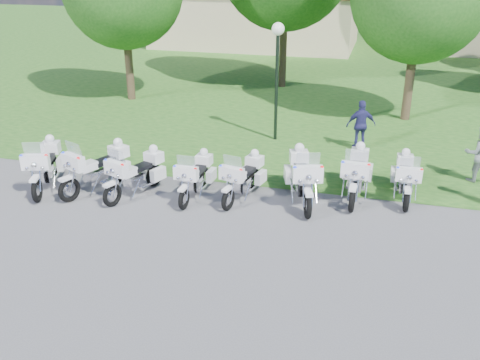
% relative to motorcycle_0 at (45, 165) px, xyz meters
% --- Properties ---
extents(ground, '(100.00, 100.00, 0.00)m').
position_rel_motorcycle_0_xyz_m(ground, '(5.88, -1.38, -0.69)').
color(ground, '#525257').
rests_on(ground, ground).
extents(grass_lawn, '(100.00, 48.00, 0.01)m').
position_rel_motorcycle_0_xyz_m(grass_lawn, '(5.88, 25.62, -0.69)').
color(grass_lawn, '#225A1C').
rests_on(grass_lawn, ground).
extents(motorcycle_0, '(1.30, 2.37, 1.65)m').
position_rel_motorcycle_0_xyz_m(motorcycle_0, '(0.00, 0.00, 0.00)').
color(motorcycle_0, black).
rests_on(motorcycle_0, ground).
extents(motorcycle_1, '(1.41, 2.34, 1.66)m').
position_rel_motorcycle_0_xyz_m(motorcycle_1, '(1.59, 0.23, 0.01)').
color(motorcycle_1, black).
rests_on(motorcycle_1, ground).
extents(motorcycle_2, '(1.23, 2.23, 1.55)m').
position_rel_motorcycle_0_xyz_m(motorcycle_2, '(2.77, 0.23, -0.04)').
color(motorcycle_2, black).
rests_on(motorcycle_2, ground).
extents(motorcycle_3, '(0.73, 2.16, 1.45)m').
position_rel_motorcycle_0_xyz_m(motorcycle_3, '(4.42, 0.56, -0.08)').
color(motorcycle_3, black).
rests_on(motorcycle_3, ground).
extents(motorcycle_4, '(1.01, 2.18, 1.48)m').
position_rel_motorcycle_0_xyz_m(motorcycle_4, '(5.74, 0.80, -0.07)').
color(motorcycle_4, black).
rests_on(motorcycle_4, ground).
extents(motorcycle_5, '(1.30, 2.47, 1.71)m').
position_rel_motorcycle_0_xyz_m(motorcycle_5, '(7.34, 1.02, 0.03)').
color(motorcycle_5, black).
rests_on(motorcycle_5, ground).
extents(motorcycle_6, '(0.82, 2.47, 1.66)m').
position_rel_motorcycle_0_xyz_m(motorcycle_6, '(8.75, 1.71, 0.00)').
color(motorcycle_6, black).
rests_on(motorcycle_6, ground).
extents(motorcycle_7, '(0.77, 2.21, 1.48)m').
position_rel_motorcycle_0_xyz_m(motorcycle_7, '(10.07, 1.98, -0.07)').
color(motorcycle_7, black).
rests_on(motorcycle_7, ground).
extents(lamp_post, '(0.44, 0.44, 4.17)m').
position_rel_motorcycle_0_xyz_m(lamp_post, '(5.57, 5.97, 2.46)').
color(lamp_post, black).
rests_on(lamp_post, ground).
extents(building_west, '(14.56, 8.32, 4.10)m').
position_rel_motorcycle_0_xyz_m(building_west, '(-0.12, 26.62, 1.38)').
color(building_west, '#C8B290').
rests_on(building_west, ground).
extents(bystander_b, '(0.96, 0.82, 1.75)m').
position_rel_motorcycle_0_xyz_m(bystander_b, '(12.16, 3.76, 0.18)').
color(bystander_b, gray).
rests_on(bystander_b, ground).
extents(bystander_c, '(1.09, 0.71, 1.73)m').
position_rel_motorcycle_0_xyz_m(bystander_c, '(8.62, 5.72, 0.17)').
color(bystander_c, navy).
rests_on(bystander_c, ground).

